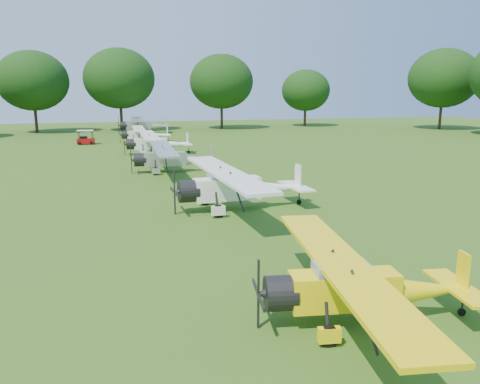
{
  "coord_description": "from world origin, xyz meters",
  "views": [
    {
      "loc": [
        -5.15,
        -21.03,
        6.03
      ],
      "look_at": [
        0.95,
        -0.22,
        1.4
      ],
      "focal_mm": 35.0,
      "sensor_mm": 36.0,
      "label": 1
    }
  ],
  "objects_px": {
    "aircraft_5": "(155,142)",
    "aircraft_6": "(143,133)",
    "aircraft_7": "(142,124)",
    "golf_cart": "(86,140)",
    "aircraft_3": "(237,185)",
    "aircraft_2": "(360,283)",
    "aircraft_4": "(171,156)"
  },
  "relations": [
    {
      "from": "aircraft_3",
      "to": "aircraft_6",
      "type": "relative_size",
      "value": 1.18
    },
    {
      "from": "aircraft_5",
      "to": "aircraft_7",
      "type": "bearing_deg",
      "value": 89.76
    },
    {
      "from": "aircraft_3",
      "to": "aircraft_6",
      "type": "distance_m",
      "value": 35.67
    },
    {
      "from": "golf_cart",
      "to": "aircraft_3",
      "type": "bearing_deg",
      "value": -71.24
    },
    {
      "from": "aircraft_5",
      "to": "aircraft_7",
      "type": "xyz_separation_m",
      "value": [
        0.79,
        25.09,
        0.17
      ]
    },
    {
      "from": "aircraft_3",
      "to": "aircraft_5",
      "type": "relative_size",
      "value": 1.09
    },
    {
      "from": "aircraft_2",
      "to": "aircraft_6",
      "type": "xyz_separation_m",
      "value": [
        -1.51,
        48.4,
        0.03
      ]
    },
    {
      "from": "aircraft_5",
      "to": "golf_cart",
      "type": "relative_size",
      "value": 5.14
    },
    {
      "from": "aircraft_3",
      "to": "golf_cart",
      "type": "relative_size",
      "value": 5.59
    },
    {
      "from": "aircraft_5",
      "to": "golf_cart",
      "type": "distance_m",
      "value": 13.23
    },
    {
      "from": "aircraft_3",
      "to": "aircraft_4",
      "type": "xyz_separation_m",
      "value": [
        -1.63,
        12.77,
        -0.12
      ]
    },
    {
      "from": "aircraft_3",
      "to": "aircraft_4",
      "type": "bearing_deg",
      "value": 95.51
    },
    {
      "from": "aircraft_5",
      "to": "aircraft_6",
      "type": "distance_m",
      "value": 11.67
    },
    {
      "from": "aircraft_3",
      "to": "aircraft_5",
      "type": "xyz_separation_m",
      "value": [
        -1.59,
        23.96,
        -0.11
      ]
    },
    {
      "from": "aircraft_7",
      "to": "golf_cart",
      "type": "distance_m",
      "value": 15.93
    },
    {
      "from": "aircraft_4",
      "to": "aircraft_6",
      "type": "xyz_separation_m",
      "value": [
        -0.16,
        22.85,
        -0.08
      ]
    },
    {
      "from": "aircraft_6",
      "to": "golf_cart",
      "type": "height_order",
      "value": "aircraft_6"
    },
    {
      "from": "aircraft_7",
      "to": "aircraft_4",
      "type": "bearing_deg",
      "value": -88.61
    },
    {
      "from": "aircraft_4",
      "to": "golf_cart",
      "type": "xyz_separation_m",
      "value": [
        -6.94,
        22.4,
        -0.65
      ]
    },
    {
      "from": "aircraft_6",
      "to": "aircraft_4",
      "type": "bearing_deg",
      "value": -87.76
    },
    {
      "from": "aircraft_2",
      "to": "aircraft_3",
      "type": "relative_size",
      "value": 0.83
    },
    {
      "from": "aircraft_6",
      "to": "aircraft_3",
      "type": "bearing_deg",
      "value": -85.27
    },
    {
      "from": "aircraft_5",
      "to": "aircraft_2",
      "type": "bearing_deg",
      "value": -86.4
    },
    {
      "from": "aircraft_3",
      "to": "aircraft_2",
      "type": "bearing_deg",
      "value": -93.03
    },
    {
      "from": "golf_cart",
      "to": "aircraft_6",
      "type": "bearing_deg",
      "value": 8.86
    },
    {
      "from": "aircraft_7",
      "to": "golf_cart",
      "type": "bearing_deg",
      "value": -116.54
    },
    {
      "from": "aircraft_2",
      "to": "aircraft_3",
      "type": "distance_m",
      "value": 12.79
    },
    {
      "from": "aircraft_6",
      "to": "aircraft_7",
      "type": "height_order",
      "value": "aircraft_7"
    },
    {
      "from": "aircraft_7",
      "to": "aircraft_2",
      "type": "bearing_deg",
      "value": -86.81
    },
    {
      "from": "aircraft_2",
      "to": "aircraft_5",
      "type": "height_order",
      "value": "aircraft_5"
    },
    {
      "from": "aircraft_2",
      "to": "aircraft_6",
      "type": "height_order",
      "value": "aircraft_6"
    },
    {
      "from": "aircraft_3",
      "to": "aircraft_5",
      "type": "distance_m",
      "value": 24.01
    }
  ]
}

